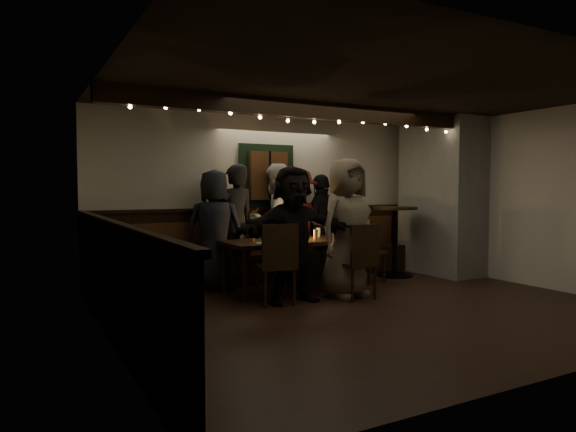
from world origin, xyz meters
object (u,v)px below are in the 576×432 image
person_c (275,223)px  high_top (395,232)px  person_a (215,230)px  person_f (293,234)px  chair_near_left (277,259)px  person_b (235,225)px  person_d (296,225)px  chair_near_right (360,257)px  chair_end (364,247)px  person_g (346,228)px  person_e (322,226)px  dining_table (295,244)px

person_c → high_top: bearing=155.0°
person_a → person_f: (0.57, -1.30, 0.01)m
chair_near_left → person_b: bearing=88.5°
person_f → person_d: bearing=62.3°
person_b → person_f: person_b is taller
chair_near_right → chair_end: 1.26m
chair_near_right → person_c: bearing=102.3°
chair_near_left → person_g: (1.04, 0.01, 0.35)m
person_e → person_g: (-0.54, -1.47, 0.08)m
person_b → person_c: person_c is taller
person_c → person_f: size_ratio=1.05×
chair_end → person_e: 0.84m
person_a → person_g: 1.91m
person_e → person_f: size_ratio=0.96×
person_c → person_f: (-0.47, -1.43, -0.04)m
high_top → person_g: (-1.63, -0.95, 0.20)m
person_e → person_g: person_g is taller
person_c → person_f: person_c is taller
dining_table → person_d: bearing=59.1°
person_f → person_g: 0.79m
person_f → person_g: (0.79, -0.04, 0.05)m
chair_end → person_c: size_ratio=0.54×
person_d → person_e: person_d is taller
person_e → person_d: bearing=-13.0°
person_d → person_f: 1.54m
person_d → person_g: 1.37m
person_c → chair_near_left: bearing=53.9°
dining_table → person_a: (-0.96, 0.63, 0.20)m
person_e → chair_near_left: bearing=19.6°
person_b → person_c: size_ratio=0.99×
person_e → person_b: bearing=-22.7°
high_top → person_e: (-1.09, 0.51, 0.11)m
chair_near_left → person_b: 1.50m
chair_end → person_e: person_e is taller
dining_table → person_g: 0.85m
person_g → person_b: bearing=111.9°
person_a → person_b: bearing=-139.8°
chair_end → person_g: person_g is taller
high_top → person_d: person_d is taller
dining_table → person_e: 1.21m
high_top → person_b: (-2.63, 0.49, 0.18)m
person_c → person_f: 1.50m
dining_table → person_a: size_ratio=1.18×
chair_near_left → person_f: size_ratio=0.58×
person_c → chair_near_right: bearing=92.1°
chair_near_right → high_top: bearing=37.0°
chair_near_right → person_a: bearing=131.8°
chair_near_left → person_f: 0.39m
chair_near_right → person_a: person_a is taller
chair_near_left → person_e: size_ratio=0.61×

